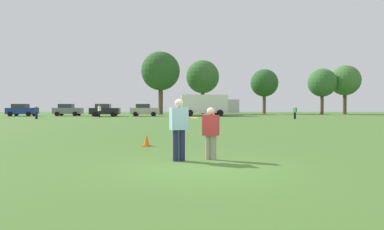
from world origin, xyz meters
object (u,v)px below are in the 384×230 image
(parked_car_mid_left, at_px, (68,110))
(bystander_far_jogger, at_px, (295,112))
(player_thrower, at_px, (179,126))
(player_defender, at_px, (211,130))
(parked_car_mid_right, at_px, (144,110))
(parked_car_center, at_px, (105,110))
(box_truck, at_px, (208,104))
(bystander_field_marshal, at_px, (99,110))
(frisbee, at_px, (193,118))
(bystander_sideline_watcher, at_px, (36,111))
(parked_car_near_left, at_px, (22,110))
(traffic_cone, at_px, (147,140))

(parked_car_mid_left, bearing_deg, bystander_far_jogger, -18.72)
(player_thrower, relative_size, player_defender, 1.16)
(player_defender, bearing_deg, parked_car_mid_right, 101.76)
(parked_car_center, xyz_separation_m, parked_car_mid_right, (5.61, 1.16, 0.00))
(parked_car_mid_right, xyz_separation_m, box_truck, (9.45, 0.70, 0.83))
(box_truck, xyz_separation_m, bystander_field_marshal, (-14.67, -5.71, -0.79))
(player_defender, distance_m, bystander_field_marshal, 36.65)
(frisbee, distance_m, bystander_field_marshal, 36.65)
(frisbee, distance_m, parked_car_mid_left, 44.76)
(player_defender, height_order, bystander_sideline_watcher, bystander_sideline_watcher)
(parked_car_near_left, distance_m, box_truck, 27.78)
(player_defender, relative_size, parked_car_mid_right, 0.36)
(parked_car_mid_left, bearing_deg, player_defender, -63.54)
(parked_car_mid_left, relative_size, bystander_field_marshal, 2.55)
(player_defender, bearing_deg, parked_car_near_left, 124.03)
(frisbee, relative_size, parked_car_mid_right, 0.06)
(box_truck, xyz_separation_m, bystander_far_jogger, (9.89, -10.28, -0.90))
(bystander_far_jogger, xyz_separation_m, bystander_field_marshal, (-24.56, 4.57, 0.10))
(parked_car_mid_right, bearing_deg, frisbee, -79.02)
(player_thrower, bearing_deg, parked_car_mid_right, 100.38)
(parked_car_near_left, bearing_deg, traffic_cone, -56.22)
(player_thrower, distance_m, frisbee, 0.48)
(frisbee, relative_size, traffic_cone, 0.56)
(parked_car_near_left, bearing_deg, parked_car_mid_left, 8.12)
(box_truck, bearing_deg, player_thrower, -93.20)
(bystander_sideline_watcher, bearing_deg, bystander_field_marshal, 39.70)
(player_thrower, xyz_separation_m, frisbee, (0.42, 0.06, 0.22))
(bystander_far_jogger, bearing_deg, player_thrower, -112.14)
(parked_car_near_left, relative_size, parked_car_center, 1.00)
(player_thrower, relative_size, box_truck, 0.21)
(parked_car_near_left, height_order, box_truck, box_truck)
(player_thrower, bearing_deg, player_defender, 15.44)
(bystander_field_marshal, bearing_deg, frisbee, -69.47)
(player_defender, distance_m, parked_car_near_left, 47.28)
(traffic_cone, distance_m, bystander_field_marshal, 32.79)
(parked_car_near_left, xyz_separation_m, bystander_far_jogger, (37.65, -9.63, -0.07))
(player_defender, height_order, parked_car_mid_left, parked_car_mid_left)
(parked_car_mid_left, height_order, parked_car_mid_right, same)
(traffic_cone, bearing_deg, bystander_far_jogger, 62.68)
(box_truck, bearing_deg, frisbee, -92.60)
(player_defender, height_order, bystander_field_marshal, bystander_field_marshal)
(player_defender, relative_size, parked_car_mid_left, 0.36)
(traffic_cone, bearing_deg, bystander_field_marshal, 109.53)
(parked_car_near_left, bearing_deg, bystander_field_marshal, -21.13)
(player_defender, height_order, parked_car_near_left, parked_car_near_left)
(parked_car_near_left, bearing_deg, bystander_sideline_watcher, -54.89)
(traffic_cone, distance_m, parked_car_near_left, 43.26)
(box_truck, bearing_deg, bystander_sideline_watcher, -152.64)
(frisbee, distance_m, traffic_cone, 4.04)
(player_thrower, height_order, bystander_far_jogger, player_thrower)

